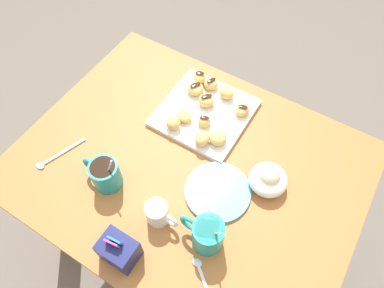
# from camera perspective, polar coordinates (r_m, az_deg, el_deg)

# --- Properties ---
(ground_plane) EXTENTS (8.00, 8.00, 0.00)m
(ground_plane) POSITION_cam_1_polar(r_m,az_deg,el_deg) (1.68, -0.39, -15.08)
(ground_plane) COLOR #665B51
(dining_table) EXTENTS (1.00, 0.77, 0.70)m
(dining_table) POSITION_cam_1_polar(r_m,az_deg,el_deg) (1.15, -0.56, -6.53)
(dining_table) COLOR #A36633
(dining_table) RESTS_ON ground_plane
(pastry_plate_square) EXTENTS (0.28, 0.28, 0.02)m
(pastry_plate_square) POSITION_cam_1_polar(r_m,az_deg,el_deg) (1.13, 2.09, 5.16)
(pastry_plate_square) COLOR white
(pastry_plate_square) RESTS_ON dining_table
(coffee_mug_teal_left) EXTENTS (0.12, 0.08, 0.15)m
(coffee_mug_teal_left) POSITION_cam_1_polar(r_m,az_deg,el_deg) (0.89, 2.47, -14.57)
(coffee_mug_teal_left) COLOR teal
(coffee_mug_teal_left) RESTS_ON dining_table
(coffee_mug_teal_right) EXTENTS (0.12, 0.08, 0.14)m
(coffee_mug_teal_right) POSITION_cam_1_polar(r_m,az_deg,el_deg) (0.99, -14.13, -4.77)
(coffee_mug_teal_right) COLOR teal
(coffee_mug_teal_right) RESTS_ON dining_table
(cream_pitcher_white) EXTENTS (0.10, 0.06, 0.07)m
(cream_pitcher_white) POSITION_cam_1_polar(r_m,az_deg,el_deg) (0.93, -5.66, -11.20)
(cream_pitcher_white) COLOR white
(cream_pitcher_white) RESTS_ON dining_table
(sugar_caddy) EXTENTS (0.09, 0.07, 0.11)m
(sugar_caddy) POSITION_cam_1_polar(r_m,az_deg,el_deg) (0.91, -11.92, -16.70)
(sugar_caddy) COLOR #191E51
(sugar_caddy) RESTS_ON dining_table
(ice_cream_bowl) EXTENTS (0.11, 0.11, 0.08)m
(ice_cream_bowl) POSITION_cam_1_polar(r_m,az_deg,el_deg) (0.99, 12.43, -5.61)
(ice_cream_bowl) COLOR white
(ice_cream_bowl) RESTS_ON dining_table
(saucer_sky_left) EXTENTS (0.19, 0.19, 0.01)m
(saucer_sky_left) POSITION_cam_1_polar(r_m,az_deg,el_deg) (0.99, 4.24, -7.78)
(saucer_sky_left) COLOR #66A8DB
(saucer_sky_left) RESTS_ON dining_table
(loose_spoon_near_saucer) EXTENTS (0.13, 0.11, 0.01)m
(loose_spoon_near_saucer) POSITION_cam_1_polar(r_m,az_deg,el_deg) (0.91, 1.99, -21.65)
(loose_spoon_near_saucer) COLOR silver
(loose_spoon_near_saucer) RESTS_ON dining_table
(loose_spoon_by_plate) EXTENTS (0.07, 0.15, 0.01)m
(loose_spoon_by_plate) POSITION_cam_1_polar(r_m,az_deg,el_deg) (1.12, -21.58, -2.01)
(loose_spoon_by_plate) COLOR silver
(loose_spoon_by_plate) RESTS_ON dining_table
(beignet_0) EXTENTS (0.06, 0.06, 0.03)m
(beignet_0) POSITION_cam_1_polar(r_m,az_deg,el_deg) (1.09, -1.30, 4.59)
(beignet_0) COLOR #E5B260
(beignet_0) RESTS_ON pastry_plate_square
(beignet_1) EXTENTS (0.07, 0.07, 0.04)m
(beignet_1) POSITION_cam_1_polar(r_m,az_deg,el_deg) (1.12, 2.36, 7.18)
(beignet_1) COLOR #E5B260
(beignet_1) RESTS_ON pastry_plate_square
(chocolate_drizzle_1) EXTENTS (0.04, 0.04, 0.00)m
(chocolate_drizzle_1) POSITION_cam_1_polar(r_m,az_deg,el_deg) (1.11, 2.39, 7.83)
(chocolate_drizzle_1) COLOR #381E11
(chocolate_drizzle_1) RESTS_ON beignet_1
(beignet_2) EXTENTS (0.06, 0.05, 0.04)m
(beignet_2) POSITION_cam_1_polar(r_m,az_deg,el_deg) (1.15, 5.74, 8.34)
(beignet_2) COLOR #E5B260
(beignet_2) RESTS_ON pastry_plate_square
(beignet_3) EXTENTS (0.05, 0.06, 0.03)m
(beignet_3) POSITION_cam_1_polar(r_m,az_deg,el_deg) (1.11, 8.28, 5.52)
(beignet_3) COLOR #E5B260
(beignet_3) RESTS_ON pastry_plate_square
(chocolate_drizzle_3) EXTENTS (0.03, 0.02, 0.00)m
(chocolate_drizzle_3) POSITION_cam_1_polar(r_m,az_deg,el_deg) (1.10, 8.39, 6.06)
(chocolate_drizzle_3) COLOR #381E11
(chocolate_drizzle_3) RESTS_ON beignet_3
(beignet_4) EXTENTS (0.08, 0.08, 0.03)m
(beignet_4) POSITION_cam_1_polar(r_m,az_deg,el_deg) (1.16, 0.57, 9.09)
(beignet_4) COLOR #E5B260
(beignet_4) RESTS_ON pastry_plate_square
(chocolate_drizzle_4) EXTENTS (0.03, 0.04, 0.00)m
(chocolate_drizzle_4) POSITION_cam_1_polar(r_m,az_deg,el_deg) (1.14, 0.58, 9.69)
(chocolate_drizzle_4) COLOR #381E11
(chocolate_drizzle_4) RESTS_ON beignet_4
(beignet_5) EXTENTS (0.05, 0.05, 0.04)m
(beignet_5) POSITION_cam_1_polar(r_m,az_deg,el_deg) (1.07, -3.11, 3.42)
(beignet_5) COLOR #E5B260
(beignet_5) RESTS_ON pastry_plate_square
(beignet_6) EXTENTS (0.05, 0.06, 0.04)m
(beignet_6) POSITION_cam_1_polar(r_m,az_deg,el_deg) (1.04, 1.55, 0.97)
(beignet_6) COLOR #E5B260
(beignet_6) RESTS_ON pastry_plate_square
(beignet_7) EXTENTS (0.06, 0.07, 0.04)m
(beignet_7) POSITION_cam_1_polar(r_m,az_deg,el_deg) (1.19, 1.27, 10.89)
(beignet_7) COLOR #E5B260
(beignet_7) RESTS_ON pastry_plate_square
(chocolate_drizzle_7) EXTENTS (0.03, 0.03, 0.00)m
(chocolate_drizzle_7) POSITION_cam_1_polar(r_m,az_deg,el_deg) (1.17, 1.29, 11.57)
(chocolate_drizzle_7) COLOR #381E11
(chocolate_drizzle_7) RESTS_ON beignet_7
(beignet_8) EXTENTS (0.06, 0.06, 0.03)m
(beignet_8) POSITION_cam_1_polar(r_m,az_deg,el_deg) (1.17, 3.15, 9.80)
(beignet_8) COLOR #E5B260
(beignet_8) RESTS_ON pastry_plate_square
(chocolate_drizzle_8) EXTENTS (0.03, 0.04, 0.00)m
(chocolate_drizzle_8) POSITION_cam_1_polar(r_m,az_deg,el_deg) (1.16, 3.20, 10.41)
(chocolate_drizzle_8) COLOR #381E11
(chocolate_drizzle_8) RESTS_ON beignet_8
(beignet_9) EXTENTS (0.04, 0.04, 0.03)m
(beignet_9) POSITION_cam_1_polar(r_m,az_deg,el_deg) (1.07, 2.03, 3.74)
(beignet_9) COLOR #E5B260
(beignet_9) RESTS_ON pastry_plate_square
(chocolate_drizzle_9) EXTENTS (0.03, 0.03, 0.00)m
(chocolate_drizzle_9) POSITION_cam_1_polar(r_m,az_deg,el_deg) (1.06, 2.06, 4.35)
(chocolate_drizzle_9) COLOR #381E11
(chocolate_drizzle_9) RESTS_ON beignet_9
(beignet_10) EXTENTS (0.07, 0.07, 0.04)m
(beignet_10) POSITION_cam_1_polar(r_m,az_deg,el_deg) (1.04, 4.27, 1.02)
(beignet_10) COLOR #E5B260
(beignet_10) RESTS_ON pastry_plate_square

